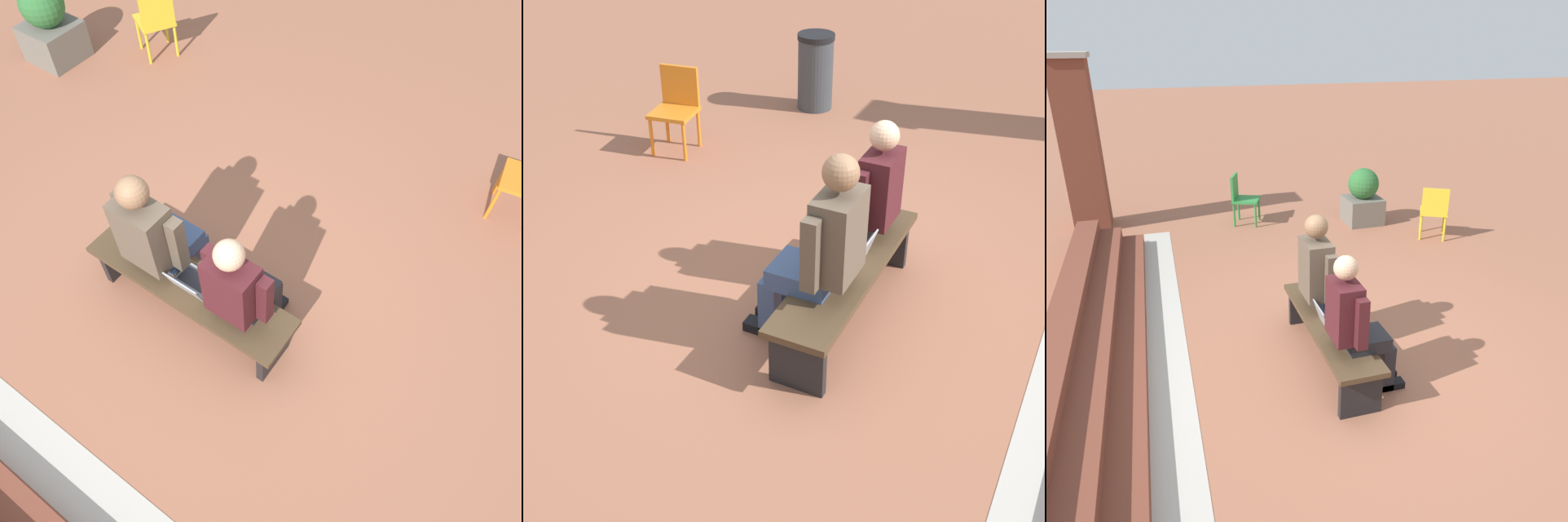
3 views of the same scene
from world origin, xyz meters
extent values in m
plane|color=#9E6047|center=(0.00, 0.00, 0.00)|extent=(60.00, 60.00, 0.00)
cube|color=#B7B2A8|center=(0.16, 1.68, 0.00)|extent=(8.36, 0.40, 0.01)
cube|color=brown|center=(0.16, 2.33, 0.07)|extent=(7.56, 0.90, 0.15)
cube|color=brown|center=(0.16, 2.48, 0.22)|extent=(7.56, 0.60, 0.15)
cube|color=brown|center=(0.16, 2.63, 0.38)|extent=(7.56, 0.30, 0.15)
cube|color=brown|center=(4.98, 2.67, 1.33)|extent=(0.56, 0.56, 2.65)
cube|color=gray|center=(4.98, 2.67, 2.69)|extent=(0.64, 0.64, 0.08)
cube|color=#4C3823|center=(0.16, 0.15, 0.42)|extent=(1.80, 0.44, 0.05)
cube|color=black|center=(-0.64, 0.15, 0.20)|extent=(0.06, 0.37, 0.40)
cube|color=black|center=(0.96, 0.15, 0.20)|extent=(0.06, 0.37, 0.40)
cube|color=#232328|center=(-0.31, -0.01, 0.51)|extent=(0.32, 0.38, 0.13)
cube|color=#232328|center=(-0.39, -0.20, 0.23)|extent=(0.10, 0.11, 0.45)
cube|color=black|center=(-0.39, -0.26, 0.03)|extent=(0.10, 0.23, 0.07)
cube|color=#232328|center=(-0.22, -0.20, 0.23)|extent=(0.10, 0.11, 0.45)
cube|color=black|center=(-0.22, -0.26, 0.03)|extent=(0.10, 0.23, 0.07)
cube|color=#47191E|center=(-0.31, 0.19, 0.84)|extent=(0.36, 0.23, 0.53)
cube|color=#195133|center=(-0.31, 0.08, 0.80)|extent=(0.05, 0.01, 0.32)
cube|color=#47191E|center=(-0.53, 0.13, 0.82)|extent=(0.08, 0.09, 0.45)
cube|color=#47191E|center=(-0.08, 0.13, 0.82)|extent=(0.08, 0.09, 0.45)
sphere|color=#DBAD89|center=(-0.31, 0.19, 1.23)|extent=(0.21, 0.21, 0.21)
cube|color=#384C75|center=(0.48, -0.03, 0.51)|extent=(0.35, 0.42, 0.15)
cube|color=#384C75|center=(0.38, -0.24, 0.23)|extent=(0.11, 0.12, 0.45)
cube|color=black|center=(0.38, -0.30, 0.04)|extent=(0.11, 0.25, 0.07)
cube|color=#384C75|center=(0.57, -0.24, 0.23)|extent=(0.11, 0.12, 0.45)
cube|color=black|center=(0.57, -0.30, 0.04)|extent=(0.11, 0.25, 0.07)
cube|color=brown|center=(0.48, 0.20, 0.88)|extent=(0.40, 0.25, 0.58)
cube|color=brown|center=(0.23, 0.12, 0.86)|extent=(0.09, 0.10, 0.50)
cube|color=brown|center=(0.73, 0.12, 0.86)|extent=(0.09, 0.10, 0.50)
sphere|color=#8C6647|center=(0.48, 0.20, 1.31)|extent=(0.23, 0.23, 0.23)
cube|color=#9EA0A5|center=(0.11, 0.11, 0.46)|extent=(0.32, 0.22, 0.02)
cube|color=#2D2D33|center=(0.11, 0.10, 0.47)|extent=(0.29, 0.15, 0.00)
cube|color=#9EA0A5|center=(0.11, 0.26, 0.57)|extent=(0.32, 0.07, 0.19)
cube|color=#33519E|center=(0.11, 0.25, 0.57)|extent=(0.28, 0.06, 0.17)
cube|color=#2D893D|center=(4.39, 0.17, 0.42)|extent=(0.54, 0.54, 0.04)
cube|color=#2D893D|center=(4.46, 0.35, 0.64)|extent=(0.39, 0.18, 0.40)
cylinder|color=#2D893D|center=(4.16, 0.07, 0.20)|extent=(0.04, 0.04, 0.40)
cylinder|color=#2D893D|center=(4.49, -0.06, 0.20)|extent=(0.04, 0.04, 0.40)
cylinder|color=#2D893D|center=(4.29, 0.41, 0.20)|extent=(0.04, 0.04, 0.40)
cylinder|color=#2D893D|center=(4.62, 0.27, 0.20)|extent=(0.04, 0.04, 0.40)
cube|color=gold|center=(2.92, -2.54, 0.42)|extent=(0.57, 0.57, 0.04)
cube|color=gold|center=(2.75, -2.45, 0.64)|extent=(0.23, 0.37, 0.40)
cylinder|color=gold|center=(2.99, -2.79, 0.20)|extent=(0.04, 0.04, 0.40)
cylinder|color=gold|center=(3.16, -2.47, 0.20)|extent=(0.04, 0.04, 0.40)
cylinder|color=gold|center=(2.68, -2.61, 0.20)|extent=(0.04, 0.04, 0.40)
cylinder|color=gold|center=(2.85, -2.30, 0.20)|extent=(0.04, 0.04, 0.40)
cube|color=#6B665B|center=(3.87, -1.73, 0.22)|extent=(0.60, 0.60, 0.44)
sphere|color=#2D6B33|center=(3.87, -1.73, 0.68)|extent=(0.52, 0.52, 0.52)
camera|label=1|loc=(-1.51, 1.58, 3.77)|focal=35.00mm
camera|label=2|loc=(4.06, 1.58, 3.27)|focal=50.00mm
camera|label=3|loc=(-3.80, 1.58, 2.96)|focal=35.00mm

